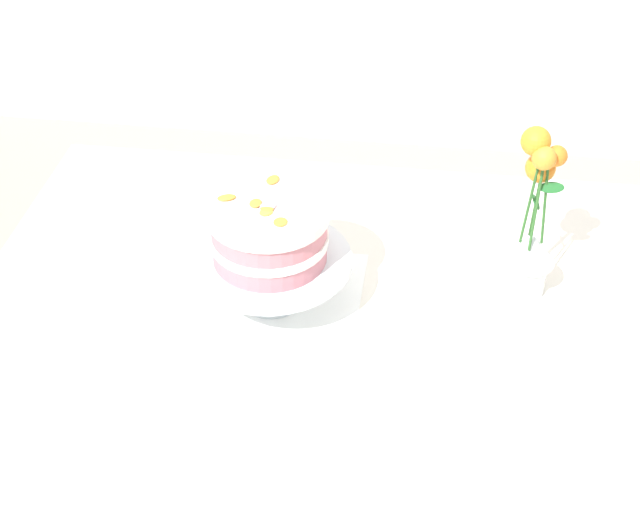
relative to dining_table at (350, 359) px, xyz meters
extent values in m
cube|color=white|center=(0.00, 0.02, 0.07)|extent=(1.40, 1.00, 0.03)
cylinder|color=brown|center=(-0.60, 0.42, -0.30)|extent=(0.06, 0.06, 0.71)
cylinder|color=brown|center=(0.60, 0.42, -0.30)|extent=(0.06, 0.06, 0.71)
cube|color=white|center=(-0.15, 0.04, 0.09)|extent=(0.32, 0.32, 0.00)
cylinder|color=silver|center=(-0.15, 0.04, 0.10)|extent=(0.11, 0.11, 0.01)
cylinder|color=silver|center=(-0.15, 0.04, 0.14)|extent=(0.03, 0.03, 0.07)
cylinder|color=silver|center=(-0.15, 0.04, 0.18)|extent=(0.29, 0.29, 0.01)
cylinder|color=#CC7A84|center=(-0.15, 0.04, 0.21)|extent=(0.20, 0.20, 0.03)
cylinder|color=white|center=(-0.15, 0.04, 0.23)|extent=(0.21, 0.21, 0.02)
cylinder|color=#CC7A84|center=(-0.15, 0.04, 0.26)|extent=(0.20, 0.20, 0.03)
cylinder|color=white|center=(-0.15, 0.04, 0.29)|extent=(0.21, 0.21, 0.02)
ellipsoid|color=orange|center=(-0.17, 0.04, 0.30)|extent=(0.02, 0.03, 0.01)
ellipsoid|color=orange|center=(-0.23, 0.05, 0.30)|extent=(0.04, 0.03, 0.01)
ellipsoid|color=orange|center=(-0.16, 0.12, 0.30)|extent=(0.03, 0.04, 0.01)
ellipsoid|color=orange|center=(-0.12, 0.00, 0.30)|extent=(0.02, 0.03, 0.00)
ellipsoid|color=orange|center=(-0.15, 0.03, 0.30)|extent=(0.03, 0.03, 0.01)
ellipsoid|color=yellow|center=(-0.15, 0.02, 0.30)|extent=(0.03, 0.03, 0.00)
ellipsoid|color=pink|center=(-0.15, 0.04, 0.30)|extent=(0.04, 0.04, 0.01)
cylinder|color=silver|center=(0.30, 0.13, 0.13)|extent=(0.07, 0.07, 0.07)
cone|color=silver|center=(0.30, 0.13, 0.19)|extent=(0.09, 0.09, 0.06)
cylinder|color=#2D6028|center=(0.32, 0.13, 0.29)|extent=(0.02, 0.01, 0.18)
sphere|color=orange|center=(0.32, 0.13, 0.38)|extent=(0.04, 0.04, 0.04)
ellipsoid|color=#236B2D|center=(0.32, 0.13, 0.32)|extent=(0.05, 0.02, 0.02)
cylinder|color=#2D6028|center=(0.30, 0.14, 0.27)|extent=(0.01, 0.02, 0.14)
sphere|color=orange|center=(0.30, 0.15, 0.34)|extent=(0.05, 0.05, 0.05)
ellipsoid|color=#236B2D|center=(0.30, 0.14, 0.28)|extent=(0.02, 0.05, 0.02)
cylinder|color=#2D6028|center=(0.29, 0.13, 0.30)|extent=(0.02, 0.01, 0.21)
sphere|color=orange|center=(0.29, 0.13, 0.41)|extent=(0.05, 0.05, 0.05)
cylinder|color=#2D6028|center=(0.30, 0.11, 0.30)|extent=(0.01, 0.02, 0.19)
sphere|color=gold|center=(0.30, 0.11, 0.39)|extent=(0.04, 0.04, 0.04)
camera|label=1|loc=(0.12, -1.27, 1.21)|focal=53.75mm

